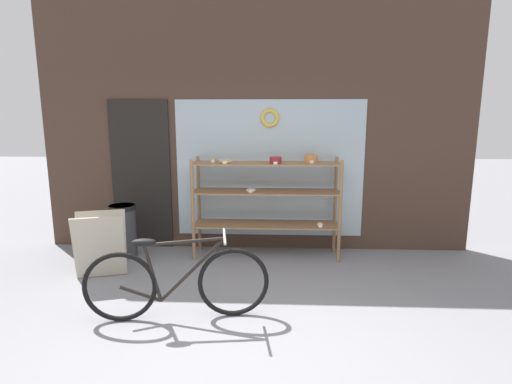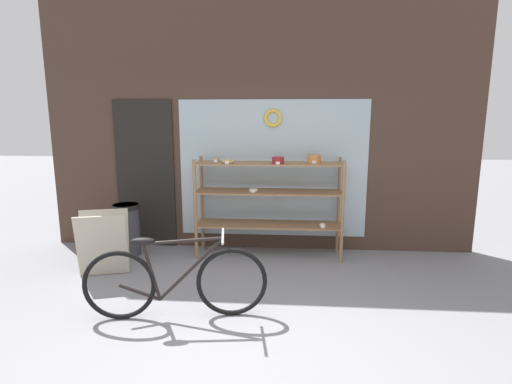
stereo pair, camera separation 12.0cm
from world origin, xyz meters
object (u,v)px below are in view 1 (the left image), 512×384
display_case (268,192)px  trash_bin (123,229)px  bicycle (177,282)px  sandwich_board (100,245)px

display_case → trash_bin: (-1.95, -0.11, -0.50)m
display_case → bicycle: (-0.81, -1.76, -0.52)m
sandwich_board → bicycle: bearing=-56.3°
sandwich_board → trash_bin: 0.71m
bicycle → trash_bin: bicycle is taller
display_case → trash_bin: display_case is taller
bicycle → sandwich_board: (-1.14, 0.95, 0.03)m
bicycle → sandwich_board: bicycle is taller
display_case → bicycle: 2.01m
display_case → sandwich_board: bearing=-157.3°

